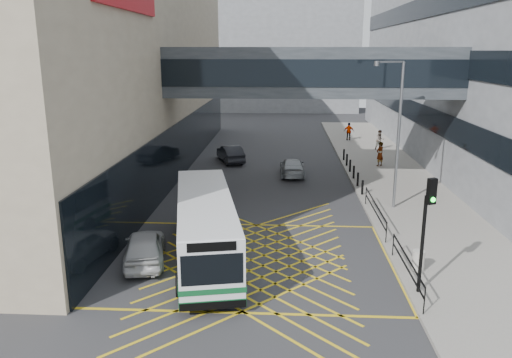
% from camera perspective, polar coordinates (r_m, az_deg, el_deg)
% --- Properties ---
extents(ground, '(120.00, 120.00, 0.00)m').
position_cam_1_polar(ground, '(21.87, -0.60, -9.25)').
color(ground, '#333335').
extents(building_whsmith, '(24.17, 42.00, 16.00)m').
position_cam_1_polar(building_whsmith, '(40.85, -25.62, 11.97)').
color(building_whsmith, tan).
rests_on(building_whsmith, ground).
extents(building_far, '(28.00, 16.00, 18.00)m').
position_cam_1_polar(building_far, '(80.05, 0.85, 14.63)').
color(building_far, gray).
rests_on(building_far, ground).
extents(skybridge, '(20.00, 4.10, 3.00)m').
position_cam_1_polar(skybridge, '(32.05, 6.31, 12.07)').
color(skybridge, '#353A3F').
rests_on(skybridge, ground).
extents(pavement, '(6.00, 54.00, 0.16)m').
position_cam_1_polar(pavement, '(36.85, 15.11, 0.28)').
color(pavement, gray).
rests_on(pavement, ground).
extents(box_junction, '(12.00, 9.00, 0.01)m').
position_cam_1_polar(box_junction, '(21.87, -0.60, -9.24)').
color(box_junction, gold).
rests_on(box_junction, ground).
extents(bus, '(4.25, 10.27, 2.81)m').
position_cam_1_polar(bus, '(21.65, -5.82, -5.30)').
color(bus, silver).
rests_on(bus, ground).
extents(car_white, '(2.72, 4.75, 1.42)m').
position_cam_1_polar(car_white, '(21.93, -12.60, -7.54)').
color(car_white, '#BCBCBE').
rests_on(car_white, ground).
extents(car_dark, '(3.10, 4.68, 1.36)m').
position_cam_1_polar(car_dark, '(40.55, -2.93, 2.92)').
color(car_dark, black).
rests_on(car_dark, ground).
extents(car_silver, '(1.88, 4.25, 1.31)m').
position_cam_1_polar(car_silver, '(36.23, 4.17, 1.45)').
color(car_silver, '#92979A').
rests_on(car_silver, ground).
extents(traffic_light, '(0.36, 0.52, 4.38)m').
position_cam_1_polar(traffic_light, '(18.69, 18.93, -4.39)').
color(traffic_light, black).
rests_on(traffic_light, pavement).
extents(street_lamp, '(1.80, 0.85, 8.11)m').
position_cam_1_polar(street_lamp, '(28.37, 15.73, 5.80)').
color(street_lamp, slate).
rests_on(street_lamp, pavement).
extents(litter_bin, '(0.49, 0.49, 0.85)m').
position_cam_1_polar(litter_bin, '(21.39, 18.05, -8.87)').
color(litter_bin, '#ADA89E').
rests_on(litter_bin, pavement).
extents(kerb_railings, '(0.05, 12.54, 1.00)m').
position_cam_1_polar(kerb_railings, '(23.65, 14.81, -5.60)').
color(kerb_railings, black).
rests_on(kerb_railings, pavement).
extents(bollards, '(0.14, 10.14, 0.90)m').
position_cam_1_polar(bollards, '(36.26, 10.91, 1.16)').
color(bollards, black).
rests_on(bollards, pavement).
extents(pedestrian_a, '(0.91, 0.87, 1.86)m').
position_cam_1_polar(pedestrian_a, '(39.48, 13.98, 2.79)').
color(pedestrian_a, gray).
rests_on(pedestrian_a, pavement).
extents(pedestrian_b, '(0.95, 0.69, 1.75)m').
position_cam_1_polar(pedestrian_b, '(46.02, 13.98, 4.34)').
color(pedestrian_b, gray).
rests_on(pedestrian_b, pavement).
extents(pedestrian_c, '(1.08, 0.62, 1.74)m').
position_cam_1_polar(pedestrian_c, '(50.32, 10.58, 5.35)').
color(pedestrian_c, gray).
rests_on(pedestrian_c, pavement).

